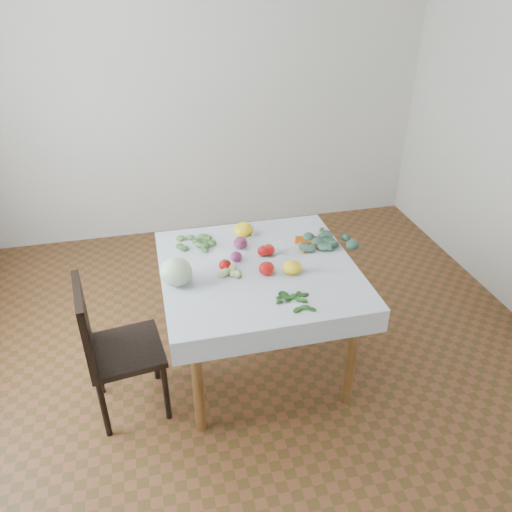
{
  "coord_description": "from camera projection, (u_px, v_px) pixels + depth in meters",
  "views": [
    {
      "loc": [
        -0.58,
        -2.39,
        2.32
      ],
      "look_at": [
        -0.01,
        0.02,
        0.82
      ],
      "focal_mm": 35.0,
      "sensor_mm": 36.0,
      "label": 1
    }
  ],
  "objects": [
    {
      "name": "tomato_a",
      "position": [
        225.0,
        265.0,
        2.87
      ],
      "size": [
        0.08,
        0.08,
        0.06
      ],
      "primitive_type": "ellipsoid",
      "rotation": [
        0.0,
        0.0,
        -0.17
      ],
      "color": "#AA0B0B",
      "rests_on": "tablecloth"
    },
    {
      "name": "kale_bunch",
      "position": [
        324.0,
        243.0,
        3.11
      ],
      "size": [
        0.31,
        0.29,
        0.04
      ],
      "color": "#355747",
      "rests_on": "tablecloth"
    },
    {
      "name": "back_wall",
      "position": [
        204.0,
        86.0,
        4.27
      ],
      "size": [
        4.0,
        0.04,
        2.7
      ],
      "primitive_type": "cube",
      "color": "silver",
      "rests_on": "ground"
    },
    {
      "name": "tomato_c",
      "position": [
        269.0,
        250.0,
        3.01
      ],
      "size": [
        0.1,
        0.1,
        0.07
      ],
      "primitive_type": "ellipsoid",
      "rotation": [
        0.0,
        0.0,
        0.3
      ],
      "color": "#AA0B0B",
      "rests_on": "tablecloth"
    },
    {
      "name": "ground",
      "position": [
        258.0,
        363.0,
        3.31
      ],
      "size": [
        4.0,
        4.0,
        0.0
      ],
      "primitive_type": "plane",
      "color": "brown"
    },
    {
      "name": "tablecloth",
      "position": [
        258.0,
        267.0,
        2.92
      ],
      "size": [
        1.12,
        1.12,
        0.01
      ],
      "primitive_type": "cube",
      "color": "white",
      "rests_on": "table"
    },
    {
      "name": "basil_bunch",
      "position": [
        295.0,
        301.0,
        2.61
      ],
      "size": [
        0.23,
        0.19,
        0.01
      ],
      "color": "#225019",
      "rests_on": "tablecloth"
    },
    {
      "name": "onion_a",
      "position": [
        240.0,
        243.0,
        3.08
      ],
      "size": [
        0.09,
        0.09,
        0.07
      ],
      "primitive_type": "ellipsoid",
      "rotation": [
        0.0,
        0.0,
        -0.01
      ],
      "color": "#4F1638",
      "rests_on": "tablecloth"
    },
    {
      "name": "dill_bunch",
      "position": [
        196.0,
        244.0,
        3.12
      ],
      "size": [
        0.21,
        0.21,
        0.02
      ],
      "color": "#46803A",
      "rests_on": "tablecloth"
    },
    {
      "name": "tomatillo_cluster",
      "position": [
        227.0,
        272.0,
        2.83
      ],
      "size": [
        0.14,
        0.09,
        0.04
      ],
      "color": "#BECB75",
      "rests_on": "tablecloth"
    },
    {
      "name": "table",
      "position": [
        258.0,
        281.0,
        2.97
      ],
      "size": [
        1.0,
        1.0,
        0.75
      ],
      "color": "brown",
      "rests_on": "ground"
    },
    {
      "name": "tomato_b",
      "position": [
        263.0,
        251.0,
        3.01
      ],
      "size": [
        0.07,
        0.07,
        0.06
      ],
      "primitive_type": "ellipsoid",
      "rotation": [
        0.0,
        0.0,
        0.02
      ],
      "color": "#AA0B0B",
      "rests_on": "tablecloth"
    },
    {
      "name": "heirloom_back",
      "position": [
        243.0,
        230.0,
        3.21
      ],
      "size": [
        0.15,
        0.15,
        0.09
      ],
      "primitive_type": "ellipsoid",
      "rotation": [
        0.0,
        0.0,
        -0.19
      ],
      "color": "yellow",
      "rests_on": "tablecloth"
    },
    {
      "name": "tomato_d",
      "position": [
        267.0,
        268.0,
        2.82
      ],
      "size": [
        0.1,
        0.1,
        0.08
      ],
      "primitive_type": "ellipsoid",
      "rotation": [
        0.0,
        0.0,
        -0.06
      ],
      "color": "#AA0B0B",
      "rests_on": "tablecloth"
    },
    {
      "name": "chair",
      "position": [
        108.0,
        343.0,
        2.72
      ],
      "size": [
        0.45,
        0.45,
        0.88
      ],
      "color": "black",
      "rests_on": "ground"
    },
    {
      "name": "heirloom_front",
      "position": [
        292.0,
        267.0,
        2.84
      ],
      "size": [
        0.14,
        0.14,
        0.08
      ],
      "primitive_type": "ellipsoid",
      "rotation": [
        0.0,
        0.0,
        0.42
      ],
      "color": "yellow",
      "rests_on": "tablecloth"
    },
    {
      "name": "cabbage",
      "position": [
        176.0,
        272.0,
        2.72
      ],
      "size": [
        0.18,
        0.18,
        0.16
      ],
      "primitive_type": "ellipsoid",
      "rotation": [
        0.0,
        0.0,
        -0.02
      ],
      "color": "beige",
      "rests_on": "tablecloth"
    },
    {
      "name": "onion_b",
      "position": [
        236.0,
        257.0,
        2.95
      ],
      "size": [
        0.09,
        0.09,
        0.06
      ],
      "primitive_type": "ellipsoid",
      "rotation": [
        0.0,
        0.0,
        0.41
      ],
      "color": "#4F1638",
      "rests_on": "tablecloth"
    },
    {
      "name": "carrot_bunch",
      "position": [
        314.0,
        242.0,
        3.13
      ],
      "size": [
        0.21,
        0.2,
        0.03
      ],
      "color": "#D75F17",
      "rests_on": "tablecloth"
    }
  ]
}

